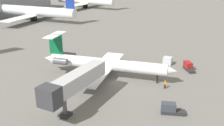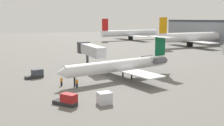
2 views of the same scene
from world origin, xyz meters
TOP-DOWN VIEW (x-y plane):
  - ground_plane at (0.00, 0.00)m, footprint 400.00×400.00m
  - regional_jet at (1.07, 3.78)m, footprint 21.67×30.19m
  - jet_bridge at (-14.00, 1.60)m, footprint 15.68×3.66m
  - ground_crew_marshaller at (1.13, -10.32)m, footprint 0.40×0.47m
  - ground_crew_loader at (3.86, -8.00)m, footprint 0.47×0.39m
  - baggage_tug_lead at (-8.05, -13.66)m, footprint 2.51×4.23m
  - baggage_tug_trailing at (13.41, -12.72)m, footprint 4.09×3.41m
  - cargo_container_uld at (15.19, -7.28)m, footprint 1.81×2.08m
  - parked_airliner_west_end at (-91.63, 58.51)m, footprint 33.81×40.06m
  - parked_airliner_west_mid at (-43.95, 63.47)m, footprint 29.77×35.42m

SIDE VIEW (x-z plane):
  - ground_plane at x=0.00m, z-range -0.10..0.00m
  - baggage_tug_lead at x=-8.05m, z-range -0.11..1.79m
  - baggage_tug_trailing at x=13.41m, z-range -0.11..1.79m
  - ground_crew_marshaller at x=1.13m, z-range 0.01..1.70m
  - ground_crew_loader at x=3.86m, z-range 0.01..1.70m
  - cargo_container_uld at x=15.19m, z-range 0.00..1.86m
  - regional_jet at x=1.07m, z-range -1.30..7.59m
  - parked_airliner_west_end at x=-91.63m, z-range -2.41..10.76m
  - parked_airliner_west_mid at x=-43.95m, z-range -2.40..11.37m
  - jet_bridge at x=-14.00m, z-range 1.60..8.22m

